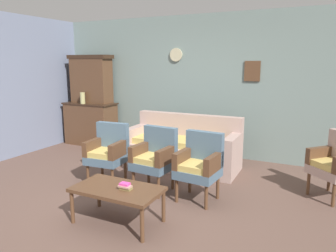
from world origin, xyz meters
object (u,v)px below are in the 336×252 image
(side_cabinet, at_px, (91,123))
(armchair_by_doorway, at_px, (200,163))
(wingback_chair_by_fireplace, at_px, (336,162))
(coffee_table, at_px, (118,191))
(armchair_row_middle, at_px, (108,150))
(armchair_near_cabinet, at_px, (155,156))
(book_stack_on_table, at_px, (125,186))
(vase_on_cabinet, at_px, (83,98))
(floral_couch, at_px, (183,149))

(side_cabinet, height_order, armchair_by_doorway, side_cabinet)
(wingback_chair_by_fireplace, relative_size, coffee_table, 0.90)
(armchair_row_middle, xyz_separation_m, armchair_near_cabinet, (0.78, 0.05, 0.00))
(coffee_table, xyz_separation_m, book_stack_on_table, (0.11, -0.00, 0.08))
(vase_on_cabinet, height_order, armchair_near_cabinet, vase_on_cabinet)
(armchair_row_middle, bearing_deg, armchair_near_cabinet, 3.63)
(floral_couch, bearing_deg, side_cabinet, 166.66)
(armchair_row_middle, distance_m, armchair_near_cabinet, 0.78)
(armchair_row_middle, relative_size, coffee_table, 0.90)
(coffee_table, distance_m, book_stack_on_table, 0.13)
(armchair_row_middle, bearing_deg, armchair_by_doorway, 0.57)
(side_cabinet, bearing_deg, wingback_chair_by_fireplace, -10.46)
(vase_on_cabinet, distance_m, coffee_table, 3.75)
(book_stack_on_table, bearing_deg, armchair_by_doorway, 63.74)
(armchair_near_cabinet, height_order, armchair_by_doorway, same)
(floral_couch, relative_size, wingback_chair_by_fireplace, 2.17)
(side_cabinet, bearing_deg, vase_on_cabinet, -101.42)
(armchair_row_middle, bearing_deg, side_cabinet, 135.12)
(side_cabinet, xyz_separation_m, armchair_near_cabinet, (2.54, -1.70, 0.03))
(wingback_chair_by_fireplace, bearing_deg, armchair_near_cabinet, -160.76)
(coffee_table, bearing_deg, armchair_by_doorway, 58.95)
(vase_on_cabinet, height_order, armchair_row_middle, vase_on_cabinet)
(wingback_chair_by_fireplace, bearing_deg, floral_couch, 172.64)
(vase_on_cabinet, distance_m, armchair_near_cabinet, 3.04)
(side_cabinet, height_order, armchair_row_middle, side_cabinet)
(floral_couch, bearing_deg, book_stack_on_table, -83.76)
(vase_on_cabinet, xyz_separation_m, armchair_row_middle, (1.80, -1.56, -0.55))
(floral_couch, distance_m, wingback_chair_by_fireplace, 2.38)
(armchair_by_doorway, xyz_separation_m, coffee_table, (-0.61, -1.01, -0.12))
(armchair_near_cabinet, height_order, book_stack_on_table, armchair_near_cabinet)
(wingback_chair_by_fireplace, distance_m, coffee_table, 2.90)
(side_cabinet, bearing_deg, coffee_table, -46.32)
(armchair_row_middle, distance_m, wingback_chair_by_fireplace, 3.20)
(armchair_row_middle, height_order, coffee_table, armchair_row_middle)
(wingback_chair_by_fireplace, bearing_deg, side_cabinet, 169.54)
(side_cabinet, xyz_separation_m, book_stack_on_table, (2.73, -2.74, -0.01))
(armchair_near_cabinet, relative_size, armchair_by_doorway, 1.00)
(vase_on_cabinet, height_order, coffee_table, vase_on_cabinet)
(floral_couch, relative_size, armchair_by_doorway, 2.17)
(floral_couch, xyz_separation_m, coffee_table, (0.13, -2.15, 0.05))
(side_cabinet, relative_size, floral_couch, 0.59)
(side_cabinet, relative_size, armchair_near_cabinet, 1.28)
(armchair_row_middle, bearing_deg, vase_on_cabinet, 138.98)
(armchair_row_middle, relative_size, wingback_chair_by_fireplace, 1.00)
(floral_couch, height_order, armchair_by_doorway, same)
(book_stack_on_table, bearing_deg, armchair_near_cabinet, 100.21)
(floral_couch, xyz_separation_m, armchair_near_cabinet, (0.05, -1.11, 0.17))
(side_cabinet, distance_m, book_stack_on_table, 3.87)
(book_stack_on_table, bearing_deg, floral_couch, 96.24)
(armchair_by_doorway, bearing_deg, book_stack_on_table, -116.26)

